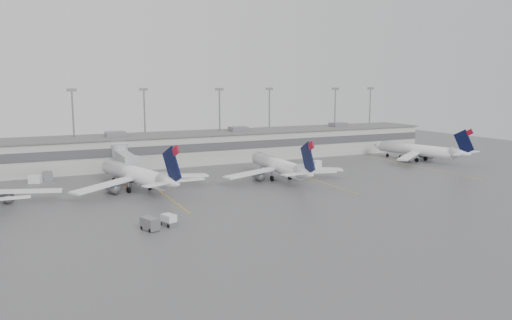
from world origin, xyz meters
name	(u,v)px	position (x,y,z in m)	size (l,w,h in m)	color
ground	(292,208)	(0.00, 0.00, 0.00)	(260.00, 260.00, 0.00)	#4B4B4E
terminal	(189,147)	(-0.01, 57.98, 4.17)	(152.00, 17.00, 9.45)	#A4A49F
light_masts	(182,118)	(0.00, 63.75, 12.03)	(142.40, 8.00, 20.60)	gray
jet_bridge_right	(123,159)	(-20.50, 45.72, 3.87)	(4.00, 17.20, 7.00)	#9EA1A3
stand_markings	(238,184)	(0.00, 24.00, 0.01)	(105.25, 40.00, 0.01)	#DD9E0D
jet_mid_left	(138,175)	(-21.42, 26.14, 3.39)	(29.07, 33.00, 10.89)	white
jet_mid_right	(280,166)	(10.49, 24.06, 3.29)	(29.11, 32.69, 10.57)	white
jet_far_right	(420,150)	(59.67, 31.64, 3.19)	(27.47, 31.17, 10.26)	white
baggage_tug	(169,221)	(-22.74, -1.34, 0.69)	(2.53, 3.14, 1.76)	white
baggage_cart	(150,224)	(-25.94, -2.54, 1.00)	(2.63, 3.39, 1.92)	slate
gse_uld_a	(35,179)	(-40.13, 43.98, 0.91)	(2.56, 1.71, 1.82)	white
gse_uld_b	(127,176)	(-21.05, 39.28, 0.90)	(2.54, 1.70, 1.80)	white
gse_uld_c	(316,164)	(27.71, 35.67, 0.86)	(2.42, 1.62, 1.72)	white
gse_loader	(48,176)	(-37.46, 45.98, 1.01)	(2.02, 3.23, 2.02)	slate
cone_a	(12,194)	(-44.71, 31.98, 0.31)	(0.39, 0.39, 0.63)	#FF6305
cone_b	(126,186)	(-22.94, 30.68, 0.34)	(0.43, 0.43, 0.69)	#FF6305
cone_c	(274,168)	(15.53, 36.59, 0.34)	(0.43, 0.43, 0.68)	#FF6305
cone_d	(390,158)	(53.96, 37.55, 0.31)	(0.40, 0.40, 0.63)	#FF6305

